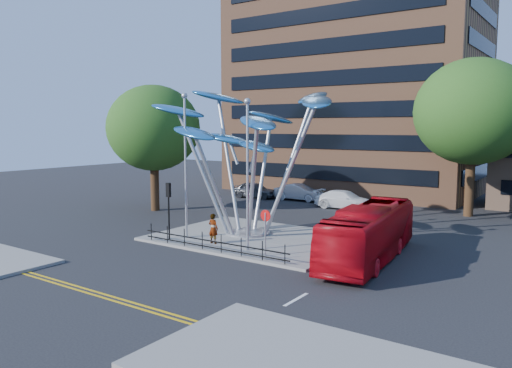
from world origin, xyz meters
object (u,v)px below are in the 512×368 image
Objects in this scene: tree_right at (473,112)px; traffic_light_island at (169,199)px; parked_car_right at (345,200)px; street_lamp_left at (185,153)px; red_bus at (369,233)px; parked_car_mid at (299,192)px; street_lamp_right at (248,161)px; leaf_sculpture at (248,128)px; no_entry_sign_island at (265,225)px; tree_left at (153,128)px; parked_car_left at (255,190)px; pedestrian at (213,229)px.

traffic_light_island is at bearing -123.69° from tree_right.
street_lamp_left is at bearing 167.52° from parked_car_right.
red_bus reaches higher than parked_car_mid.
street_lamp_right is 20.58m from parked_car_mid.
leaf_sculpture reaches higher than parked_car_mid.
traffic_light_island is (-2.93, -4.18, -4.26)m from leaf_sculpture.
street_lamp_left is 17.22m from parked_car_right.
parked_car_right is (-3.39, 17.28, -1.06)m from no_entry_sign_island.
street_lamp_left is 18.92m from parked_car_mid.
tree_right is at bearing 28.61° from tree_left.
tree_right reaches higher than parked_car_mid.
parked_car_left is at bearing 98.96° from parked_car_mid.
parked_car_right is (5.56, -1.89, -0.02)m from parked_car_mid.
tree_right is at bearing -91.24° from parked_car_mid.
parked_car_left is 10.11m from parked_car_right.
red_bus is 2.29× the size of parked_car_left.
street_lamp_left is at bearing -34.38° from tree_left.
no_entry_sign_island is 22.71m from parked_car_left.
street_lamp_left is (9.50, -6.50, -1.44)m from tree_left.
tree_right is 22.49m from street_lamp_left.
parked_car_mid is at bearing -84.67° from parked_car_left.
street_lamp_right is (-7.50, -19.00, -2.94)m from tree_right.
tree_right is 12.08m from parked_car_right.
street_lamp_right reaches higher than traffic_light_island.
tree_left is at bearing -151.39° from tree_right.
tree_left is 0.81× the size of leaf_sculpture.
street_lamp_left is 4.98× the size of pedestrian.
leaf_sculpture is 2.43× the size of parked_car_right.
parked_car_mid is at bearing 58.91° from tree_left.
parked_car_right is at bearing 78.22° from traffic_light_island.
parked_car_right is at bearing 79.20° from street_lamp_left.
street_lamp_right is 4.80m from pedestrian.
street_lamp_right is 3.39× the size of no_entry_sign_island.
street_lamp_left is at bearing -174.75° from parked_car_mid.
tree_left reaches higher than parked_car_left.
traffic_light_island is 0.33× the size of red_bus.
street_lamp_right is 3.64m from no_entry_sign_island.
pedestrian is at bearing -118.07° from tree_right.
street_lamp_right is at bearing 5.19° from traffic_light_island.
tree_left reaches higher than street_lamp_right.
tree_right reaches higher than red_bus.
pedestrian is at bearing -89.91° from leaf_sculpture.
street_lamp_right is at bearing -152.15° from parked_car_left.
traffic_light_island is at bearing -179.87° from no_entry_sign_island.
parked_car_left is at bearing 82.72° from parked_car_right.
parked_car_mid is (-14.95, -0.31, -7.26)m from tree_right.
street_lamp_left is at bearing 171.39° from no_entry_sign_island.
tree_left is 1.17× the size of street_lamp_left.
traffic_light_island is 1.40× the size of no_entry_sign_island.
traffic_light_island is at bearing -39.81° from tree_left.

